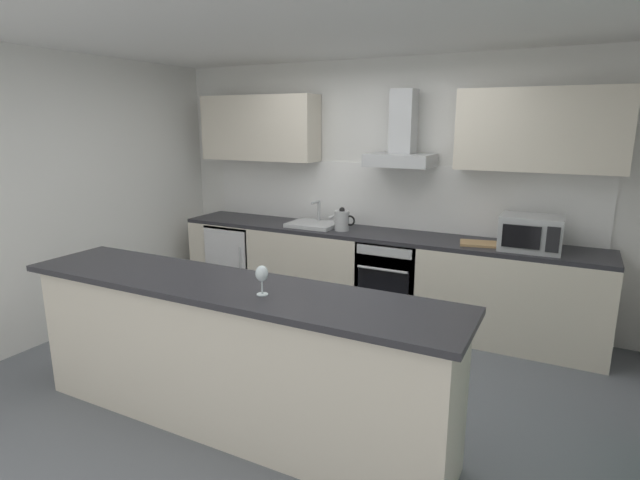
{
  "coord_description": "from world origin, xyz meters",
  "views": [
    {
      "loc": [
        1.75,
        -3.12,
        1.98
      ],
      "look_at": [
        -0.04,
        0.37,
        1.05
      ],
      "focal_mm": 28.11,
      "sensor_mm": 36.0,
      "label": 1
    }
  ],
  "objects_px": {
    "kettle": "(342,220)",
    "range_hood": "(402,142)",
    "wine_glass": "(262,275)",
    "microwave": "(531,233)",
    "chopping_board": "(480,244)",
    "oven": "(393,278)",
    "refrigerator": "(240,259)",
    "sink": "(314,224)"
  },
  "relations": [
    {
      "from": "refrigerator",
      "to": "range_hood",
      "type": "xyz_separation_m",
      "value": [
        1.86,
        0.13,
        1.36
      ]
    },
    {
      "from": "oven",
      "to": "range_hood",
      "type": "xyz_separation_m",
      "value": [
        0.0,
        0.13,
        1.33
      ]
    },
    {
      "from": "kettle",
      "to": "chopping_board",
      "type": "height_order",
      "value": "kettle"
    },
    {
      "from": "microwave",
      "to": "kettle",
      "type": "bearing_deg",
      "value": -179.81
    },
    {
      "from": "refrigerator",
      "to": "sink",
      "type": "xyz_separation_m",
      "value": [
        0.96,
        0.01,
        0.5
      ]
    },
    {
      "from": "microwave",
      "to": "chopping_board",
      "type": "xyz_separation_m",
      "value": [
        -0.42,
        0.0,
        -0.14
      ]
    },
    {
      "from": "sink",
      "to": "wine_glass",
      "type": "xyz_separation_m",
      "value": [
        0.86,
        -2.26,
        0.19
      ]
    },
    {
      "from": "sink",
      "to": "chopping_board",
      "type": "distance_m",
      "value": 1.71
    },
    {
      "from": "wine_glass",
      "to": "chopping_board",
      "type": "distance_m",
      "value": 2.4
    },
    {
      "from": "oven",
      "to": "chopping_board",
      "type": "relative_size",
      "value": 2.35
    },
    {
      "from": "kettle",
      "to": "chopping_board",
      "type": "bearing_deg",
      "value": 0.42
    },
    {
      "from": "kettle",
      "to": "oven",
      "type": "bearing_deg",
      "value": 3.53
    },
    {
      "from": "refrigerator",
      "to": "wine_glass",
      "type": "height_order",
      "value": "wine_glass"
    },
    {
      "from": "oven",
      "to": "microwave",
      "type": "bearing_deg",
      "value": -1.3
    },
    {
      "from": "microwave",
      "to": "oven",
      "type": "bearing_deg",
      "value": 178.7
    },
    {
      "from": "sink",
      "to": "chopping_board",
      "type": "height_order",
      "value": "sink"
    },
    {
      "from": "microwave",
      "to": "chopping_board",
      "type": "distance_m",
      "value": 0.44
    },
    {
      "from": "oven",
      "to": "range_hood",
      "type": "bearing_deg",
      "value": 90.0
    },
    {
      "from": "oven",
      "to": "refrigerator",
      "type": "xyz_separation_m",
      "value": [
        -1.86,
        -0.0,
        -0.03
      ]
    },
    {
      "from": "wine_glass",
      "to": "microwave",
      "type": "bearing_deg",
      "value": 60.31
    },
    {
      "from": "wine_glass",
      "to": "chopping_board",
      "type": "xyz_separation_m",
      "value": [
        0.85,
        2.23,
        -0.2
      ]
    },
    {
      "from": "sink",
      "to": "wine_glass",
      "type": "distance_m",
      "value": 2.43
    },
    {
      "from": "sink",
      "to": "oven",
      "type": "bearing_deg",
      "value": -0.7
    },
    {
      "from": "microwave",
      "to": "chopping_board",
      "type": "height_order",
      "value": "microwave"
    },
    {
      "from": "refrigerator",
      "to": "range_hood",
      "type": "height_order",
      "value": "range_hood"
    },
    {
      "from": "oven",
      "to": "microwave",
      "type": "distance_m",
      "value": 1.36
    },
    {
      "from": "microwave",
      "to": "range_hood",
      "type": "height_order",
      "value": "range_hood"
    },
    {
      "from": "kettle",
      "to": "chopping_board",
      "type": "relative_size",
      "value": 0.85
    },
    {
      "from": "chopping_board",
      "to": "kettle",
      "type": "bearing_deg",
      "value": -179.58
    },
    {
      "from": "refrigerator",
      "to": "kettle",
      "type": "height_order",
      "value": "kettle"
    },
    {
      "from": "kettle",
      "to": "range_hood",
      "type": "relative_size",
      "value": 0.4
    },
    {
      "from": "range_hood",
      "to": "chopping_board",
      "type": "bearing_deg",
      "value": -10.67
    },
    {
      "from": "range_hood",
      "to": "wine_glass",
      "type": "xyz_separation_m",
      "value": [
        -0.04,
        -2.38,
        -0.67
      ]
    },
    {
      "from": "oven",
      "to": "sink",
      "type": "height_order",
      "value": "sink"
    },
    {
      "from": "oven",
      "to": "refrigerator",
      "type": "bearing_deg",
      "value": -179.92
    },
    {
      "from": "refrigerator",
      "to": "range_hood",
      "type": "distance_m",
      "value": 2.31
    },
    {
      "from": "kettle",
      "to": "wine_glass",
      "type": "bearing_deg",
      "value": -77.13
    },
    {
      "from": "kettle",
      "to": "wine_glass",
      "type": "relative_size",
      "value": 1.62
    },
    {
      "from": "oven",
      "to": "wine_glass",
      "type": "height_order",
      "value": "wine_glass"
    },
    {
      "from": "sink",
      "to": "microwave",
      "type": "bearing_deg",
      "value": -1.05
    },
    {
      "from": "oven",
      "to": "range_hood",
      "type": "distance_m",
      "value": 1.33
    },
    {
      "from": "refrigerator",
      "to": "wine_glass",
      "type": "distance_m",
      "value": 2.97
    }
  ]
}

